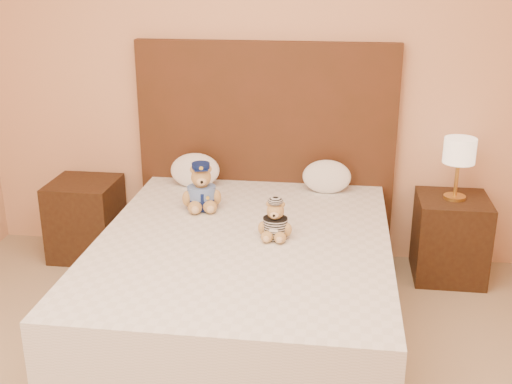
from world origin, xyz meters
TOP-DOWN VIEW (x-y plane):
  - room_walls at (0.00, 0.46)m, footprint 4.04×4.52m
  - bed at (0.00, 1.20)m, footprint 1.60×2.00m
  - headboard at (0.00, 2.21)m, footprint 1.75×0.08m
  - nightstand_left at (-1.25, 2.00)m, footprint 0.45×0.45m
  - nightstand_right at (1.25, 2.00)m, footprint 0.45×0.45m
  - lamp at (1.25, 2.00)m, footprint 0.20×0.20m
  - teddy_police at (-0.32, 1.61)m, footprint 0.30×0.30m
  - teddy_prisoner at (0.17, 1.23)m, footprint 0.20×0.19m
  - pillow_left at (-0.46, 2.03)m, footprint 0.34×0.22m
  - pillow_right at (0.43, 2.03)m, footprint 0.32×0.21m

SIDE VIEW (x-z plane):
  - nightstand_left at x=-1.25m, z-range 0.00..0.55m
  - nightstand_right at x=1.25m, z-range 0.00..0.55m
  - bed at x=0.00m, z-range 0.00..0.55m
  - teddy_prisoner at x=0.17m, z-range 0.55..0.77m
  - pillow_right at x=0.43m, z-range 0.55..0.77m
  - pillow_left at x=-0.46m, z-range 0.55..0.79m
  - teddy_police at x=-0.32m, z-range 0.55..0.84m
  - headboard at x=0.00m, z-range 0.00..1.50m
  - lamp at x=1.25m, z-range 0.65..1.05m
  - room_walls at x=0.00m, z-range 0.45..3.17m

